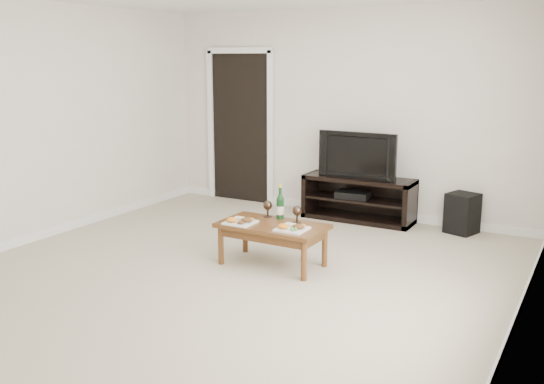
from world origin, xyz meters
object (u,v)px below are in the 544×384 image
at_px(media_console, 358,199).
at_px(subwoofer, 462,213).
at_px(coffee_table, 272,245).
at_px(television, 360,154).

distance_m(media_console, subwoofer, 1.26).
bearing_deg(coffee_table, television, 86.72).
distance_m(media_console, television, 0.56).
height_order(television, subwoofer, television).
relative_size(media_console, coffee_table, 1.33).
bearing_deg(coffee_table, subwoofer, 56.36).
height_order(subwoofer, coffee_table, subwoofer).
relative_size(television, coffee_table, 0.96).
relative_size(television, subwoofer, 2.12).
bearing_deg(television, subwoofer, 3.23).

